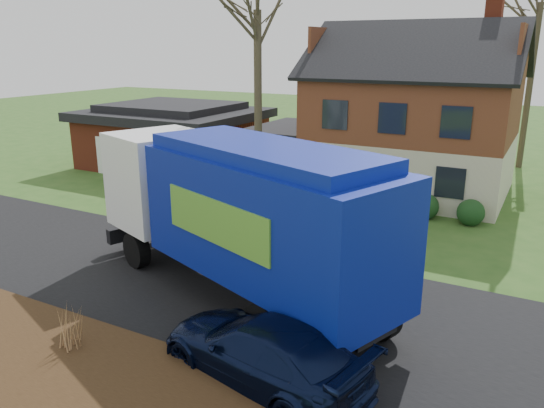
% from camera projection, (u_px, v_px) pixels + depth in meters
% --- Properties ---
extents(ground, '(120.00, 120.00, 0.00)m').
position_uv_depth(ground, '(221.00, 288.00, 15.83)').
color(ground, '#2C531B').
rests_on(ground, ground).
extents(road, '(80.00, 7.00, 0.02)m').
position_uv_depth(road, '(221.00, 288.00, 15.83)').
color(road, black).
rests_on(road, ground).
extents(mulch_verge, '(80.00, 3.50, 0.30)m').
position_uv_depth(mulch_verge, '(83.00, 377.00, 11.32)').
color(mulch_verge, black).
rests_on(mulch_verge, ground).
extents(main_house, '(12.95, 8.95, 9.26)m').
position_uv_depth(main_house, '(403.00, 108.00, 25.73)').
color(main_house, beige).
rests_on(main_house, ground).
extents(ranch_house, '(9.80, 8.20, 3.70)m').
position_uv_depth(ranch_house, '(173.00, 135.00, 31.73)').
color(ranch_house, maroon).
rests_on(ranch_house, ground).
extents(garbage_truck, '(11.03, 6.43, 4.59)m').
position_uv_depth(garbage_truck, '(238.00, 209.00, 14.54)').
color(garbage_truck, black).
rests_on(garbage_truck, ground).
extents(silver_sedan, '(4.92, 3.15, 1.53)m').
position_uv_depth(silver_sedan, '(200.00, 204.00, 21.60)').
color(silver_sedan, '#ADB0B5').
rests_on(silver_sedan, ground).
extents(navy_wagon, '(5.31, 3.04, 1.45)m').
position_uv_depth(navy_wagon, '(262.00, 351.00, 11.25)').
color(navy_wagon, black).
rests_on(navy_wagon, ground).
extents(grass_clump_mid, '(0.39, 0.32, 1.09)m').
position_uv_depth(grass_clump_mid, '(70.00, 326.00, 12.00)').
color(grass_clump_mid, '#9A6F44').
rests_on(grass_clump_mid, mulch_verge).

